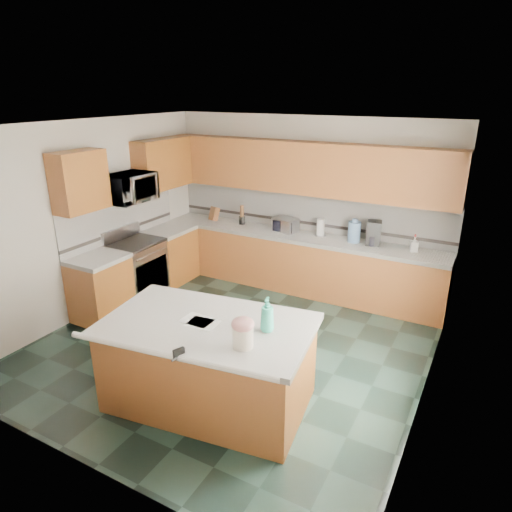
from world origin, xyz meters
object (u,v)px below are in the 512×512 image
Objects in this scene: soap_bottle_island at (267,314)px; toaster_oven at (285,225)px; island_top at (207,325)px; knife_block at (214,214)px; treat_jar at (243,337)px; coffee_maker at (374,233)px; island_base at (209,365)px.

soap_bottle_island is 3.20m from toaster_oven.
island_top is 8.77× the size of knife_block.
coffee_maker is at bearing 83.94° from treat_jar.
knife_block is at bearing -163.95° from toaster_oven.
soap_bottle_island is (0.58, 0.14, 0.20)m from island_top.
treat_jar is 0.37m from soap_bottle_island.
island_base is 5.56× the size of coffee_maker.
island_top is 10.58× the size of treat_jar.
coffee_maker is at bearing 17.28° from toaster_oven.
coffee_maker is (1.40, 0.03, 0.07)m from toaster_oven.
knife_block is at bearing 114.44° from island_base.
toaster_oven reaches higher than island_top.
toaster_oven is at bearing 168.64° from coffee_maker.
island_base is 3.22m from toaster_oven.
island_base is 8.34× the size of knife_block.
soap_bottle_island is at bearing 79.24° from treat_jar.
island_top is 3.68m from knife_block.
toaster_oven is (-1.20, 2.97, -0.06)m from soap_bottle_island.
knife_block reaches higher than island_base.
soap_bottle_island is at bearing -106.50° from coffee_maker.
treat_jar is 3.36m from coffee_maker.
soap_bottle_island is at bearing 5.91° from island_base.
treat_jar reaches higher than island_top.
toaster_oven reaches higher than treat_jar.
treat_jar is at bearing -108.50° from soap_bottle_island.
toaster_oven is at bearing 107.35° from treat_jar.
knife_block is at bearing 121.40° from soap_bottle_island.
coffee_maker is (0.26, 3.35, 0.08)m from treat_jar.
coffee_maker is at bearing 17.72° from knife_block.
island_top reaches higher than island_base.
soap_bottle_island is at bearing -32.18° from knife_block.
coffee_maker reaches higher than soap_bottle_island.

